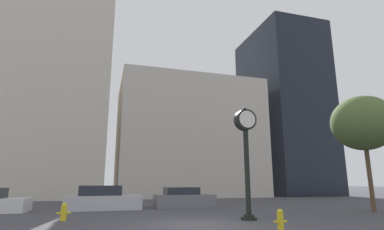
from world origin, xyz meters
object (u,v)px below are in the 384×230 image
object	(u,v)px
car_grey	(183,199)
fire_hydrant_far	(280,220)
street_clock	(246,144)
car_silver	(103,199)
fire_hydrant_near	(64,212)
bare_tree	(363,123)

from	to	relation	value
car_grey	fire_hydrant_far	bearing A→B (deg)	-86.79
car_grey	fire_hydrant_far	distance (m)	10.59
street_clock	fire_hydrant_far	xyz separation A→B (m)	(-0.50, -3.24, -2.91)
street_clock	fire_hydrant_far	world-z (taller)	street_clock
car_silver	car_grey	bearing A→B (deg)	2.20
fire_hydrant_near	bare_tree	world-z (taller)	bare_tree
car_silver	fire_hydrant_near	bearing A→B (deg)	-109.37
fire_hydrant_far	fire_hydrant_near	bearing A→B (deg)	143.90
fire_hydrant_far	car_silver	bearing A→B (deg)	118.75
street_clock	car_silver	xyz separation A→B (m)	(-6.11, 6.99, -2.69)
car_grey	fire_hydrant_near	distance (m)	8.56
street_clock	bare_tree	size ratio (longest dim) A/B	0.77
car_grey	car_silver	bearing A→B (deg)	-175.61
fire_hydrant_far	bare_tree	world-z (taller)	bare_tree
car_silver	bare_tree	distance (m)	16.03
street_clock	bare_tree	distance (m)	8.46
fire_hydrant_near	fire_hydrant_far	size ratio (longest dim) A/B	0.98
car_grey	fire_hydrant_near	xyz separation A→B (m)	(-6.70, -5.33, -0.18)
fire_hydrant_near	fire_hydrant_far	bearing A→B (deg)	-36.10
car_grey	fire_hydrant_near	world-z (taller)	car_grey
car_silver	fire_hydrant_near	world-z (taller)	car_silver
street_clock	bare_tree	xyz separation A→B (m)	(8.20, 1.23, 1.67)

